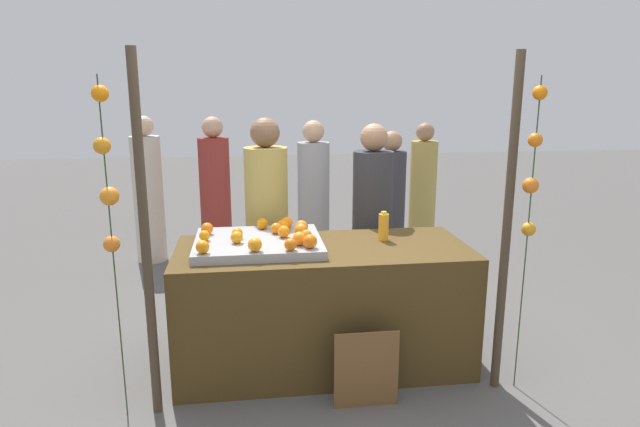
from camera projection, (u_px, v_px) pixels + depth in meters
name	position (u px, v px, depth m)	size (l,w,h in m)	color
ground_plane	(323.00, 361.00, 3.90)	(24.00, 24.00, 0.00)	#565451
stall_counter	(323.00, 306.00, 3.81)	(2.00, 0.86, 0.85)	#4C3819
orange_tray	(258.00, 243.00, 3.69)	(0.85, 0.71, 0.06)	#9EA0A5
orange_0	(237.00, 233.00, 3.69)	(0.08, 0.08, 0.08)	orange
orange_1	(283.00, 226.00, 3.87)	(0.09, 0.09, 0.09)	orange
orange_2	(207.00, 229.00, 3.79)	(0.08, 0.08, 0.08)	orange
orange_3	(287.00, 223.00, 3.95)	(0.09, 0.09, 0.09)	orange
orange_4	(276.00, 228.00, 3.81)	(0.08, 0.08, 0.08)	orange
orange_5	(237.00, 237.00, 3.58)	(0.08, 0.08, 0.08)	orange
orange_6	(290.00, 245.00, 3.42)	(0.08, 0.08, 0.08)	orange
orange_7	(301.00, 230.00, 3.74)	(0.09, 0.09, 0.09)	orange
orange_8	(255.00, 245.00, 3.40)	(0.09, 0.09, 0.09)	orange
orange_9	(299.00, 239.00, 3.53)	(0.09, 0.09, 0.09)	orange
orange_10	(302.00, 227.00, 3.83)	(0.09, 0.09, 0.09)	orange
orange_11	(205.00, 236.00, 3.63)	(0.07, 0.07, 0.07)	orange
orange_12	(203.00, 247.00, 3.36)	(0.08, 0.08, 0.08)	orange
orange_13	(263.00, 224.00, 3.93)	(0.08, 0.08, 0.08)	orange
orange_14	(284.00, 232.00, 3.71)	(0.08, 0.08, 0.08)	orange
orange_15	(306.00, 235.00, 3.64)	(0.07, 0.07, 0.07)	orange
orange_16	(310.00, 241.00, 3.47)	(0.09, 0.09, 0.09)	orange
juice_bottle	(384.00, 227.00, 3.86)	(0.07, 0.07, 0.21)	#F5A126
chalkboard_sign	(366.00, 370.00, 3.31)	(0.40, 0.03, 0.50)	brown
vendor_left	(267.00, 232.00, 4.35)	(0.34, 0.34, 1.69)	tan
vendor_right	(372.00, 230.00, 4.51)	(0.33, 0.33, 1.64)	#333338
crowd_person_0	(314.00, 206.00, 5.51)	(0.32, 0.32, 1.60)	#99999E
crowd_person_1	(390.00, 210.00, 5.54)	(0.30, 0.30, 1.49)	#333338
crowd_person_2	(423.00, 194.00, 6.28)	(0.31, 0.31, 1.53)	tan
crowd_person_3	(148.00, 195.00, 6.01)	(0.32, 0.32, 1.62)	beige
crowd_person_4	(216.00, 199.00, 5.81)	(0.32, 0.32, 1.62)	maroon
canopy_post_left	(145.00, 242.00, 3.07)	(0.06, 0.06, 2.13)	#473828
canopy_post_right	(507.00, 229.00, 3.35)	(0.06, 0.06, 2.13)	#473828
garland_strand_left	(107.00, 178.00, 2.94)	(0.12, 0.11, 1.98)	#2D4C23
garland_strand_right	(533.00, 169.00, 3.26)	(0.11, 0.10, 1.98)	#2D4C23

